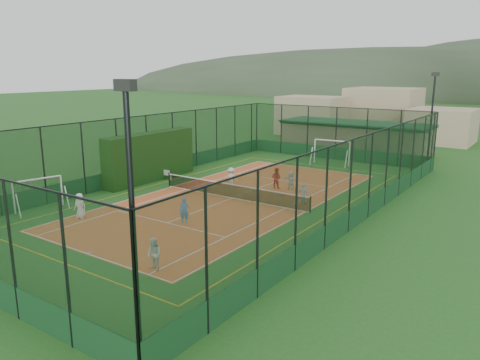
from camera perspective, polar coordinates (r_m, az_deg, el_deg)
The scene contains 19 objects.
ground at distance 31.61m, azimuth -0.91°, elevation -2.22°, with size 300.00×300.00×0.00m, color #275C1F.
court_slab at distance 31.61m, azimuth -0.91°, elevation -2.21°, with size 11.17×23.97×0.01m, color #C8652C.
tennis_net at distance 31.47m, azimuth -0.91°, elevation -1.29°, with size 11.67×0.12×1.06m, color black, non-canonical shape.
perimeter_fence at distance 31.04m, azimuth -0.92°, elevation 2.23°, with size 18.12×34.12×5.00m, color black, non-canonical shape.
floodlight_se at distance 13.00m, azimuth -12.85°, elevation -6.60°, with size 0.60×0.26×8.25m, color black, non-canonical shape.
floodlight_ne at distance 42.58m, azimuth 22.25°, elevation 6.49°, with size 0.60×0.26×8.25m, color black, non-canonical shape.
clubhouse at distance 50.48m, azimuth 13.83°, elevation 5.10°, with size 15.20×7.20×3.15m, color tan, non-canonical shape.
hedge_left at distance 36.96m, azimuth -10.88°, elevation 2.80°, with size 1.28×8.55×3.74m, color black.
white_bench at distance 37.54m, azimuth -9.24°, elevation 0.75°, with size 1.45×0.40×0.81m, color white, non-canonical shape.
futsal_goal_near at distance 31.45m, azimuth -23.35°, elevation -1.60°, with size 0.87×2.99×1.93m, color white, non-canonical shape.
futsal_goal_far at distance 43.50m, azimuth 11.11°, elevation 3.32°, with size 3.39×0.98×2.19m, color white, non-canonical shape.
child_near_left at distance 28.72m, azimuth -18.93°, elevation -2.99°, with size 0.73×0.48×1.50m, color white.
child_near_mid at distance 26.56m, azimuth -6.80°, elevation -3.72°, with size 0.53×0.35×1.44m, color #4476C2.
child_near_right at distance 20.66m, azimuth -10.45°, elevation -8.91°, with size 0.71×0.55×1.46m, color white.
child_far_left at distance 34.05m, azimuth -1.09°, elevation 0.26°, with size 0.99×0.57×1.53m, color silver.
child_far_right at distance 30.22m, azimuth 7.78°, elevation -1.73°, with size 0.79×0.33×1.35m, color white.
child_far_back at distance 33.83m, azimuth 6.24°, elevation -0.05°, with size 1.26×0.40×1.36m, color silver.
coach at distance 34.10m, azimuth 4.45°, elevation 0.24°, with size 0.74×0.58×1.53m, color red.
tennis_balls at distance 32.70m, azimuth 0.31°, elevation -1.61°, with size 4.94×1.52×0.07m.
Camera 1 is at (17.74, -24.76, 8.48)m, focal length 35.00 mm.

